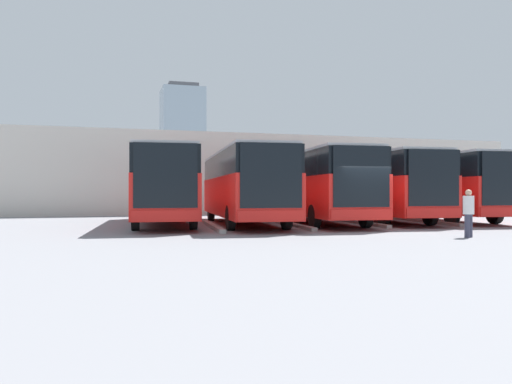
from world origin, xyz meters
name	(u,v)px	position (x,y,z in m)	size (l,w,h in m)	color
ground_plane	(367,231)	(0.00, 0.00, 0.00)	(600.00, 600.00, 0.00)	gray
bus_0	(432,185)	(-7.22, -5.94, 1.89)	(3.55, 11.77, 3.40)	red
curb_divider_0	(423,221)	(-5.42, -4.23, 0.07)	(0.24, 6.56, 0.15)	#9E9E99
bus_1	(374,185)	(-3.61, -5.90, 1.89)	(3.55, 11.77, 3.40)	red
curb_divider_1	(358,222)	(-1.81, -4.19, 0.07)	(0.24, 6.56, 0.15)	#9E9E99
bus_2	(314,185)	(0.00, -5.31, 1.89)	(3.55, 11.77, 3.40)	red
curb_divider_2	(292,224)	(1.81, -3.60, 0.07)	(0.24, 6.56, 0.15)	#9E9E99
bus_3	(243,184)	(3.61, -5.23, 1.89)	(3.55, 11.77, 3.40)	red
curb_divider_3	(213,226)	(5.42, -3.52, 0.07)	(0.24, 6.56, 0.15)	#9E9E99
bus_4	(163,184)	(7.23, -6.29, 1.89)	(3.55, 11.77, 3.40)	red
pedestrian	(468,212)	(-1.87, 3.43, 0.86)	(0.48, 0.48, 1.60)	#38384C
station_building	(232,176)	(0.00, -22.59, 2.85)	(41.72, 16.27, 5.65)	beige
office_tower	(182,141)	(-25.50, -238.23, 27.82)	(21.18, 21.18, 56.83)	#93A8B7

